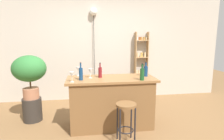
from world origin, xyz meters
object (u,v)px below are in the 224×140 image
bottle_soda_blue (142,74)px  wine_glass_left (72,75)px  bottle_olive_oil (146,71)px  bottle_sauce_amber (100,72)px  wine_glass_right (90,71)px  bar_stool (126,114)px  spice_shelf (141,65)px  plant_stool (32,109)px  potted_plant (29,71)px  wine_glass_center (78,70)px  bottle_spirits_clear (81,73)px  pendant_globe_light (93,14)px

bottle_soda_blue → wine_glass_left: bearing=178.1°
bottle_olive_oil → wine_glass_left: (-1.31, -0.26, 0.02)m
bottle_sauce_amber → wine_glass_left: 0.55m
bottle_soda_blue → wine_glass_right: bottle_soda_blue is taller
bar_stool → spice_shelf: size_ratio=0.36×
bottle_olive_oil → plant_stool: bearing=169.7°
bottle_sauce_amber → bar_stool: bearing=-62.8°
plant_stool → potted_plant: (0.00, -0.00, 0.76)m
wine_glass_center → wine_glass_right: (0.22, -0.21, 0.00)m
bottle_spirits_clear → wine_glass_left: size_ratio=1.81×
potted_plant → wine_glass_right: bearing=-19.1°
bottle_spirits_clear → wine_glass_center: size_ratio=1.81×
potted_plant → bottle_olive_oil: (2.12, -0.39, 0.01)m
pendant_globe_light → bar_stool: bearing=-80.5°
pendant_globe_light → potted_plant: bearing=-138.7°
bottle_sauce_amber → bottle_soda_blue: bottle_soda_blue is taller
spice_shelf → pendant_globe_light: (-1.23, 0.04, 1.30)m
bottle_soda_blue → potted_plant: bearing=160.8°
spice_shelf → bottle_soda_blue: (-0.53, -1.76, 0.13)m
spice_shelf → bottle_sauce_amber: (-1.20, -1.44, 0.13)m
bar_stool → bottle_spirits_clear: 0.99m
bottle_soda_blue → wine_glass_right: bearing=160.7°
bottle_soda_blue → pendant_globe_light: 2.25m
wine_glass_left → wine_glass_right: bearing=40.7°
plant_stool → wine_glass_center: 1.21m
wine_glass_center → bottle_spirits_clear: bearing=-80.8°
plant_stool → pendant_globe_light: bearing=41.3°
bottle_sauce_amber → wine_glass_center: size_ratio=1.61×
plant_stool → bottle_soda_blue: bearing=-19.2°
potted_plant → bottle_soda_blue: 2.08m
spice_shelf → wine_glass_left: size_ratio=10.59×
bottle_spirits_clear → bottle_soda_blue: bearing=-8.9°
spice_shelf → potted_plant: size_ratio=2.10×
wine_glass_left → pendant_globe_light: pendant_globe_light is taller
bar_stool → wine_glass_left: bearing=155.3°
bottle_olive_oil → wine_glass_right: size_ratio=1.61×
wine_glass_left → wine_glass_right: 0.39m
spice_shelf → plant_stool: bearing=-156.7°
spice_shelf → wine_glass_left: 2.40m
bottle_sauce_amber → pendant_globe_light: (-0.02, 1.48, 1.17)m
bottle_spirits_clear → bottle_olive_oil: bottle_spirits_clear is taller
wine_glass_left → wine_glass_center: size_ratio=1.00×
bottle_sauce_amber → pendant_globe_light: pendant_globe_light is taller
bottle_soda_blue → wine_glass_left: bottle_soda_blue is taller
plant_stool → bottle_soda_blue: (1.96, -0.68, 0.78)m
bottle_spirits_clear → bottle_soda_blue: bottle_spirits_clear is taller
pendant_globe_light → bottle_soda_blue: bearing=-68.9°
wine_glass_left → bar_stool: bearing=-24.7°
bottle_spirits_clear → wine_glass_right: bottle_spirits_clear is taller
plant_stool → potted_plant: bearing=-90.0°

